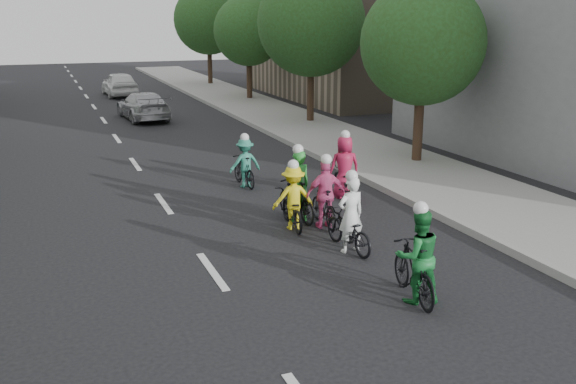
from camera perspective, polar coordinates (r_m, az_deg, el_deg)
ground at (r=12.68m, az=-6.76°, el=-7.01°), size 120.00×120.00×0.00m
sidewalk_right at (r=24.44m, az=5.47°, el=4.18°), size 4.00×80.00×0.15m
curb_right at (r=23.63m, az=1.23°, el=3.89°), size 0.18×80.00×0.18m
bldg_se at (r=40.10m, az=6.90°, el=14.16°), size 10.00×14.00×8.00m
tree_r_0 at (r=21.44m, az=11.89°, el=12.84°), size 4.00×4.00×5.97m
tree_r_1 at (r=29.39m, az=2.07°, el=14.84°), size 4.80×4.80×6.93m
tree_r_2 at (r=37.83m, az=-3.53°, el=14.12°), size 4.00×4.00×5.97m
tree_r_3 at (r=46.46m, az=-7.09°, el=14.95°), size 4.80×4.80×6.93m
cyclist_0 at (r=18.58m, az=-3.88°, el=2.31°), size 0.97×1.55×1.58m
cyclist_1 at (r=15.00m, az=3.28°, el=-0.74°), size 0.97×1.60×1.76m
cyclist_2 at (r=14.91m, az=0.39°, el=-1.00°), size 1.03×1.72×1.65m
cyclist_3 at (r=15.41m, az=0.80°, el=-0.22°), size 0.70×1.73×1.90m
cyclist_4 at (r=13.53m, az=5.44°, el=-2.93°), size 0.74×1.74×1.77m
cyclist_5 at (r=17.53m, az=4.95°, el=1.62°), size 0.92×1.79×1.86m
cyclist_6 at (r=11.35m, az=11.30°, el=-6.23°), size 0.90×1.80×1.82m
follow_car_lead at (r=31.61m, az=-12.75°, el=7.48°), size 2.19×4.62×1.30m
follow_car_trail at (r=41.34m, az=-14.74°, el=9.28°), size 1.92×4.43×1.49m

